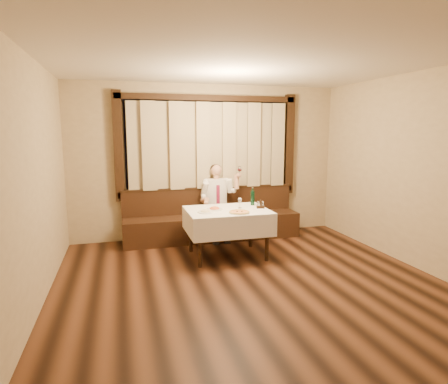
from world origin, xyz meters
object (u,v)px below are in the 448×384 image
object	(u,v)px
dining_table	(227,216)
pizza	(239,212)
banquette	(212,222)
pasta_cream	(205,210)
pasta_red	(215,207)
green_bottle	(253,198)
cruet_caddy	(261,205)
seated_man	(218,196)

from	to	relation	value
dining_table	pizza	distance (m)	0.34
banquette	pasta_cream	size ratio (longest dim) A/B	13.53
banquette	pasta_red	bearing A→B (deg)	-101.35
green_bottle	cruet_caddy	world-z (taller)	green_bottle
dining_table	pasta_cream	xyz separation A→B (m)	(-0.38, -0.12, 0.14)
pizza	cruet_caddy	bearing A→B (deg)	30.01
pasta_red	cruet_caddy	bearing A→B (deg)	-6.73
pasta_cream	seated_man	xyz separation A→B (m)	(0.46, 1.06, 0.01)
dining_table	green_bottle	size ratio (longest dim) A/B	4.32
pasta_red	pizza	bearing A→B (deg)	-48.71
seated_man	green_bottle	bearing A→B (deg)	-60.15
banquette	green_bottle	xyz separation A→B (m)	(0.49, -0.80, 0.57)
pizza	pasta_cream	xyz separation A→B (m)	(-0.48, 0.18, 0.02)
pasta_cream	green_bottle	size ratio (longest dim) A/B	0.80
dining_table	pizza	world-z (taller)	pizza
cruet_caddy	pasta_cream	bearing A→B (deg)	-164.51
pizza	pasta_red	world-z (taller)	pasta_red
banquette	seated_man	world-z (taller)	seated_man
pizza	green_bottle	size ratio (longest dim) A/B	1.08
pasta_red	seated_man	xyz separation A→B (m)	(0.28, 0.90, 0.01)
banquette	dining_table	xyz separation A→B (m)	(0.00, -1.02, 0.34)
dining_table	pasta_cream	world-z (taller)	pasta_cream
seated_man	dining_table	bearing A→B (deg)	-95.22
pizza	seated_man	world-z (taller)	seated_man
cruet_caddy	seated_man	world-z (taller)	seated_man
cruet_caddy	pasta_red	bearing A→B (deg)	-175.78
pizza	pasta_cream	size ratio (longest dim) A/B	1.35
pasta_cream	cruet_caddy	size ratio (longest dim) A/B	1.81
green_bottle	seated_man	xyz separation A→B (m)	(-0.41, 0.71, -0.08)
banquette	green_bottle	size ratio (longest dim) A/B	10.87
pasta_cream	dining_table	bearing A→B (deg)	18.07
pizza	green_bottle	bearing A→B (deg)	52.82
banquette	cruet_caddy	xyz separation A→B (m)	(0.53, -1.08, 0.49)
dining_table	pasta_red	size ratio (longest dim) A/B	5.02
pasta_cream	green_bottle	xyz separation A→B (m)	(0.87, 0.35, 0.09)
pasta_cream	green_bottle	distance (m)	0.94
dining_table	pasta_cream	bearing A→B (deg)	-161.93
cruet_caddy	seated_man	xyz separation A→B (m)	(-0.44, 0.99, -0.00)
banquette	seated_man	bearing A→B (deg)	-46.03
dining_table	pasta_red	distance (m)	0.25
seated_man	pasta_red	bearing A→B (deg)	-107.50
banquette	pizza	distance (m)	1.41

